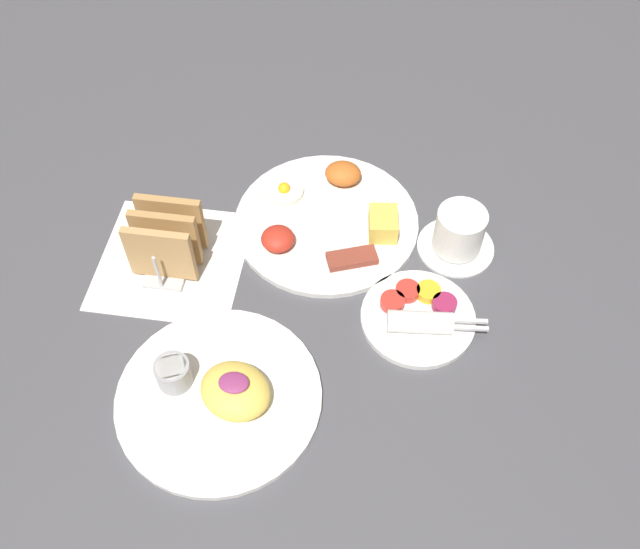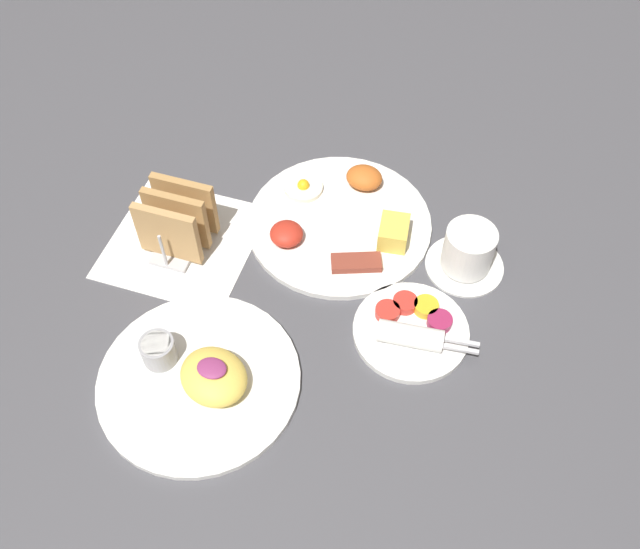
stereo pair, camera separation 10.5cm
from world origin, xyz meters
name	(u,v)px [view 2 (the right image)]	position (x,y,z in m)	size (l,w,h in m)	color
ground_plane	(282,291)	(0.00, 0.00, 0.00)	(3.00, 3.00, 0.00)	#47474C
napkin_flat	(182,241)	(-0.18, 0.04, 0.00)	(0.22, 0.22, 0.00)	white
plate_breakfast	(341,220)	(0.05, 0.15, 0.01)	(0.29, 0.29, 0.05)	white
plate_condiments	(412,329)	(0.20, -0.01, 0.01)	(0.18, 0.17, 0.04)	white
plate_foreground	(199,377)	(-0.05, -0.18, 0.01)	(0.28, 0.28, 0.06)	white
toast_rack	(177,221)	(-0.18, 0.04, 0.05)	(0.10, 0.12, 0.10)	#B7B7BC
coffee_cup	(468,252)	(0.25, 0.13, 0.04)	(0.12, 0.12, 0.08)	white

